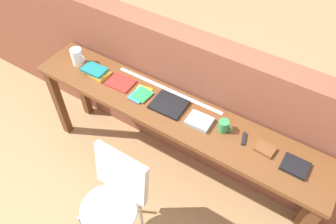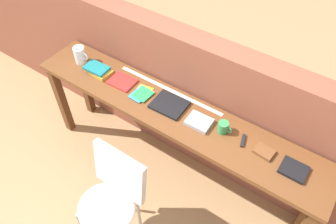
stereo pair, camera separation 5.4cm
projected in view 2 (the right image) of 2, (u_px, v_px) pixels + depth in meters
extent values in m
plane|color=tan|center=(153.00, 194.00, 2.99)|extent=(40.00, 40.00, 0.00)
cube|color=brown|center=(193.00, 102.00, 2.85)|extent=(6.00, 0.20, 1.34)
cube|color=brown|center=(172.00, 111.00, 2.52)|extent=(2.50, 0.44, 0.04)
cube|color=#5B341A|center=(62.00, 100.00, 3.21)|extent=(0.07, 0.07, 0.84)
cube|color=#5B341A|center=(85.00, 82.00, 3.38)|extent=(0.07, 0.07, 0.84)
cube|color=#5B341A|center=(313.00, 203.00, 2.48)|extent=(0.07, 0.07, 0.84)
ellipsoid|color=silver|center=(107.00, 208.00, 2.43)|extent=(0.44, 0.42, 0.08)
cube|color=silver|center=(120.00, 172.00, 2.35)|extent=(0.44, 0.11, 0.40)
cylinder|color=#B2B2B7|center=(108.00, 196.00, 2.76)|extent=(0.02, 0.02, 0.41)
cylinder|color=#B2B2B7|center=(139.00, 217.00, 2.63)|extent=(0.02, 0.02, 0.41)
cylinder|color=white|center=(80.00, 55.00, 2.83)|extent=(0.10, 0.10, 0.15)
cone|color=white|center=(75.00, 48.00, 2.75)|extent=(0.04, 0.03, 0.04)
torus|color=white|center=(85.00, 56.00, 2.80)|extent=(0.07, 0.01, 0.07)
cube|color=gold|center=(99.00, 71.00, 2.78)|extent=(0.23, 0.16, 0.03)
cube|color=#19757A|center=(97.00, 68.00, 2.76)|extent=(0.21, 0.14, 0.02)
cube|color=red|center=(122.00, 82.00, 2.70)|extent=(0.22, 0.18, 0.01)
cube|color=#E5334C|center=(144.00, 94.00, 2.61)|extent=(0.13, 0.18, 0.00)
cube|color=yellow|center=(142.00, 93.00, 2.62)|extent=(0.15, 0.19, 0.00)
cube|color=orange|center=(141.00, 92.00, 2.62)|extent=(0.11, 0.16, 0.00)
cube|color=#3399D8|center=(140.00, 94.00, 2.60)|extent=(0.13, 0.17, 0.00)
cube|color=green|center=(143.00, 94.00, 2.60)|extent=(0.14, 0.15, 0.00)
cube|color=black|center=(169.00, 105.00, 2.52)|extent=(0.27, 0.23, 0.02)
cube|color=#9E9EA3|center=(199.00, 122.00, 2.40)|extent=(0.19, 0.15, 0.03)
cylinder|color=#338C4C|center=(223.00, 127.00, 2.33)|extent=(0.08, 0.08, 0.09)
torus|color=#338C4C|center=(228.00, 130.00, 2.31)|extent=(0.06, 0.01, 0.06)
cube|color=black|center=(243.00, 141.00, 2.30)|extent=(0.05, 0.11, 0.02)
cube|color=brown|center=(264.00, 152.00, 2.23)|extent=(0.14, 0.11, 0.02)
cube|color=black|center=(294.00, 170.00, 2.13)|extent=(0.17, 0.15, 0.02)
cube|color=silver|center=(169.00, 90.00, 2.65)|extent=(0.97, 0.03, 0.00)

